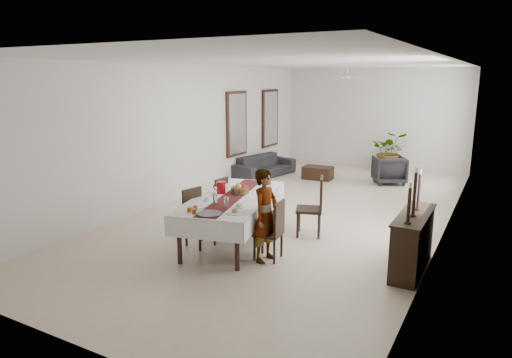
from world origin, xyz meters
name	(u,v)px	position (x,y,z in m)	size (l,w,h in m)	color
floor	(300,211)	(0.00, 0.00, 0.00)	(6.00, 12.00, 0.00)	beige
ceiling	(303,63)	(0.00, 0.00, 3.20)	(6.00, 12.00, 0.02)	white
wall_back	(374,118)	(0.00, 6.00, 1.60)	(6.00, 0.02, 3.20)	silver
wall_front	(68,207)	(0.00, -6.00, 1.60)	(6.00, 0.02, 3.20)	silver
wall_left	(189,132)	(-3.00, 0.00, 1.60)	(0.02, 12.00, 3.20)	silver
wall_right	(451,150)	(3.00, 0.00, 1.60)	(0.02, 12.00, 3.20)	silver
dining_table_top	(233,198)	(-0.31, -2.32, 0.79)	(1.09, 2.61, 0.05)	black
table_leg_fl	(179,241)	(-0.48, -3.64, 0.38)	(0.08, 0.08, 0.76)	black
table_leg_fr	(237,247)	(0.45, -3.41, 0.38)	(0.08, 0.08, 0.76)	black
table_leg_bl	(230,201)	(-1.06, -1.23, 0.38)	(0.08, 0.08, 0.76)	black
table_leg_br	(274,204)	(-0.13, -1.00, 0.38)	(0.08, 0.08, 0.76)	black
tablecloth_top	(233,197)	(-0.31, -2.32, 0.82)	(1.28, 2.81, 0.01)	silver
tablecloth_drape_left	(200,203)	(-0.92, -2.47, 0.66)	(0.01, 2.81, 0.33)	silver
tablecloth_drape_right	(267,208)	(0.31, -2.17, 0.66)	(0.01, 2.81, 0.33)	white
tablecloth_drape_near	(203,230)	(0.02, -3.68, 0.66)	(1.28, 0.01, 0.33)	white
tablecloth_drape_far	(254,187)	(-0.63, -0.96, 0.66)	(1.28, 0.01, 0.33)	white
table_runner	(233,196)	(-0.31, -2.32, 0.83)	(0.38, 2.72, 0.00)	maroon
red_pitcher	(221,187)	(-0.61, -2.22, 0.94)	(0.16, 0.16, 0.22)	#980B0F
pitcher_handle	(216,187)	(-0.70, -2.25, 0.94)	(0.13, 0.13, 0.02)	maroon
wine_glass_near	(226,202)	(-0.01, -2.98, 0.92)	(0.08, 0.08, 0.18)	white
wine_glass_mid	(215,199)	(-0.27, -2.93, 0.92)	(0.08, 0.08, 0.18)	silver
wine_glass_far	(236,191)	(-0.27, -2.25, 0.92)	(0.08, 0.08, 0.18)	silver
teacup_right	(239,206)	(0.16, -2.88, 0.86)	(0.10, 0.10, 0.07)	silver
saucer_right	(239,207)	(0.16, -2.88, 0.83)	(0.16, 0.16, 0.01)	silver
teacup_left	(208,199)	(-0.53, -2.77, 0.86)	(0.10, 0.10, 0.07)	white
saucer_left	(208,200)	(-0.53, -2.77, 0.83)	(0.16, 0.16, 0.01)	silver
plate_near_right	(235,213)	(0.27, -3.19, 0.84)	(0.26, 0.26, 0.02)	white
bread_near_right	(235,211)	(0.27, -3.19, 0.87)	(0.10, 0.10, 0.10)	tan
plate_near_left	(198,207)	(-0.43, -3.19, 0.84)	(0.26, 0.26, 0.02)	white
plate_far_left	(225,187)	(-0.78, -1.82, 0.84)	(0.26, 0.26, 0.02)	white
serving_tray	(209,214)	(-0.04, -3.43, 0.84)	(0.39, 0.39, 0.02)	#3C3C40
jam_jar_a	(194,211)	(-0.26, -3.52, 0.87)	(0.07, 0.07, 0.08)	#994D16
jam_jar_b	(189,210)	(-0.39, -3.48, 0.87)	(0.07, 0.07, 0.08)	#8B5314
jam_jar_c	(195,208)	(-0.36, -3.36, 0.87)	(0.07, 0.07, 0.08)	#8C4E14
fruit_basket	(240,190)	(-0.32, -2.04, 0.88)	(0.33, 0.33, 0.11)	brown
fruit_red	(242,186)	(-0.29, -2.01, 0.96)	(0.10, 0.10, 0.10)	maroon
fruit_green	(238,185)	(-0.37, -2.02, 0.96)	(0.09, 0.09, 0.09)	#487623
fruit_yellow	(239,186)	(-0.30, -2.10, 0.96)	(0.09, 0.09, 0.09)	yellow
chair_right_near_seat	(268,233)	(0.65, -2.77, 0.43)	(0.41, 0.41, 0.05)	black
chair_right_near_leg_fl	(274,252)	(0.83, -2.92, 0.20)	(0.04, 0.04, 0.41)	black
chair_right_near_leg_fr	(281,245)	(0.80, -2.58, 0.20)	(0.04, 0.04, 0.41)	black
chair_right_near_leg_bl	(255,249)	(0.50, -2.96, 0.20)	(0.04, 0.04, 0.41)	black
chair_right_near_leg_br	(262,242)	(0.46, -2.62, 0.20)	(0.04, 0.04, 0.41)	black
chair_right_near_back	(279,218)	(0.84, -2.75, 0.72)	(0.41, 0.04, 0.53)	black
chair_right_far_seat	(309,210)	(0.79, -1.39, 0.50)	(0.47, 0.47, 0.05)	black
chair_right_far_leg_fl	(319,227)	(1.03, -1.50, 0.23)	(0.05, 0.05, 0.47)	black
chair_right_far_leg_fr	(319,220)	(0.91, -1.14, 0.23)	(0.05, 0.05, 0.47)	black
chair_right_far_leg_bl	(298,226)	(0.67, -1.63, 0.23)	(0.05, 0.05, 0.47)	black
chair_right_far_leg_br	(299,219)	(0.54, -1.27, 0.23)	(0.05, 0.05, 0.47)	black
chair_right_far_back	(321,193)	(0.99, -1.31, 0.82)	(0.47, 0.04, 0.60)	black
chair_left_near_seat	(200,221)	(-0.66, -2.82, 0.45)	(0.43, 0.43, 0.05)	black
chair_left_near_leg_fl	(201,230)	(-0.80, -2.61, 0.21)	(0.04, 0.04, 0.42)	black
chair_left_near_leg_fr	(186,234)	(-0.87, -2.96, 0.21)	(0.04, 0.04, 0.42)	black
chair_left_near_leg_bl	(215,234)	(-0.46, -2.69, 0.21)	(0.04, 0.04, 0.42)	black
chair_left_near_leg_br	(200,239)	(-0.53, -3.03, 0.21)	(0.04, 0.04, 0.42)	black
chair_left_near_back	(192,203)	(-0.86, -2.78, 0.74)	(0.43, 0.04, 0.54)	black
chair_left_far_seat	(229,206)	(-0.79, -1.67, 0.43)	(0.41, 0.41, 0.05)	black
chair_left_far_leg_fl	(228,213)	(-0.94, -1.49, 0.20)	(0.04, 0.04, 0.40)	black
chair_left_far_leg_fr	(218,217)	(-0.96, -1.82, 0.20)	(0.04, 0.04, 0.40)	black
chair_left_far_leg_bl	(241,216)	(-0.61, -1.52, 0.20)	(0.04, 0.04, 0.40)	black
chair_left_far_leg_br	(231,220)	(-0.63, -1.85, 0.20)	(0.04, 0.04, 0.40)	black
chair_left_far_back	(222,191)	(-0.97, -1.66, 0.70)	(0.41, 0.04, 0.52)	black
woman	(266,216)	(0.64, -2.85, 0.75)	(0.55, 0.36, 1.50)	#92949A
sideboard_body	(412,243)	(2.78, -2.11, 0.44)	(0.39, 1.45, 0.87)	black
sideboard_top	(415,215)	(2.78, -2.11, 0.89)	(0.43, 1.51, 0.03)	black
candlestick_near_base	(408,223)	(2.78, -2.64, 0.92)	(0.10, 0.10, 0.03)	black
candlestick_near_shaft	(409,205)	(2.78, -2.64, 1.17)	(0.05, 0.05, 0.48)	black
candlestick_near_candle	(411,185)	(2.78, -2.64, 1.45)	(0.03, 0.03, 0.08)	beige
candlestick_mid_base	(413,215)	(2.78, -2.26, 0.92)	(0.10, 0.10, 0.03)	black
candlestick_mid_shaft	(415,194)	(2.78, -2.26, 1.25)	(0.05, 0.05, 0.63)	black
candlestick_mid_candle	(416,170)	(2.78, -2.26, 1.60)	(0.03, 0.03, 0.08)	beige
candlestick_far_base	(418,209)	(2.78, -1.87, 0.92)	(0.10, 0.10, 0.03)	black
candlestick_far_shaft	(419,191)	(2.78, -1.87, 1.20)	(0.05, 0.05, 0.53)	black
candlestick_far_candle	(421,172)	(2.78, -1.87, 1.50)	(0.03, 0.03, 0.08)	beige
sofa	(264,166)	(-2.42, 2.89, 0.31)	(2.12, 0.83, 0.62)	#29262B
armchair	(389,170)	(1.10, 3.69, 0.38)	(0.82, 0.84, 0.77)	#262429
coffee_table	(318,173)	(-0.85, 3.26, 0.18)	(0.83, 0.55, 0.37)	black
potted_plant	(390,151)	(0.70, 5.52, 0.63)	(1.13, 0.98, 1.25)	#2D5522
mirror_frame_near	(237,124)	(-2.96, 2.20, 1.60)	(0.06, 1.05, 1.85)	black
mirror_glass_near	(238,124)	(-2.92, 2.20, 1.60)	(0.01, 0.90, 1.70)	silver
mirror_frame_far	(270,118)	(-2.96, 4.30, 1.60)	(0.06, 1.05, 1.85)	black
mirror_glass_far	(271,118)	(-2.92, 4.30, 1.60)	(0.01, 0.90, 1.70)	silver
fan_rod	(348,70)	(0.00, 3.00, 3.10)	(0.04, 0.04, 0.20)	white
fan_hub	(347,77)	(0.00, 3.00, 2.90)	(0.16, 0.16, 0.08)	silver
fan_blade_n	(351,77)	(0.00, 3.35, 2.90)	(0.10, 0.55, 0.01)	white
fan_blade_s	(343,77)	(0.00, 2.65, 2.90)	(0.10, 0.55, 0.01)	silver
fan_blade_e	(360,77)	(0.35, 3.00, 2.90)	(0.55, 0.10, 0.01)	white
fan_blade_w	(335,77)	(-0.35, 3.00, 2.90)	(0.55, 0.10, 0.01)	white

